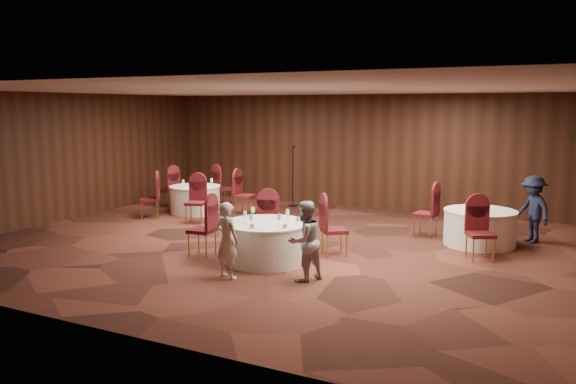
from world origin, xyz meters
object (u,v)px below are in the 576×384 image
at_px(table_main, 266,242).
at_px(woman_b, 305,241).
at_px(table_right, 480,227).
at_px(woman_a, 227,240).
at_px(mic_stand, 293,188).
at_px(man_c, 533,209).
at_px(table_left, 195,199).

relative_size(table_main, woman_b, 1.20).
height_order(table_right, woman_a, woman_a).
relative_size(mic_stand, man_c, 1.22).
xyz_separation_m(table_main, woman_b, (1.12, -0.74, 0.29)).
bearing_deg(woman_b, table_main, -97.75).
height_order(woman_b, man_c, man_c).
relative_size(table_left, man_c, 0.95).
bearing_deg(table_right, table_main, -137.90).
xyz_separation_m(table_left, mic_stand, (1.91, 2.13, 0.15)).
height_order(table_main, table_right, same).
bearing_deg(man_c, woman_b, -76.78).
bearing_deg(table_main, man_c, 41.25).
height_order(woman_a, man_c, man_c).
bearing_deg(woman_a, table_left, -36.91).
xyz_separation_m(table_left, man_c, (8.36, 0.43, 0.34)).
distance_m(table_main, table_right, 4.56).
height_order(table_main, woman_a, woman_a).
relative_size(table_left, woman_b, 1.02).
relative_size(table_right, man_c, 1.03).
relative_size(woman_a, woman_b, 0.97).
bearing_deg(mic_stand, woman_b, -62.58).
xyz_separation_m(woman_a, man_c, (4.43, 5.01, 0.06)).
height_order(table_left, woman_b, woman_b).
height_order(table_right, man_c, man_c).
bearing_deg(man_c, woman_a, -82.96).
bearing_deg(mic_stand, table_right, -23.95).
xyz_separation_m(table_main, table_left, (-4.02, 3.37, -0.00)).
bearing_deg(woman_a, woman_b, -146.66).
relative_size(table_left, mic_stand, 0.78).
bearing_deg(man_c, table_right, -93.39).
bearing_deg(woman_a, table_right, -116.80).
bearing_deg(woman_a, table_main, -81.82).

